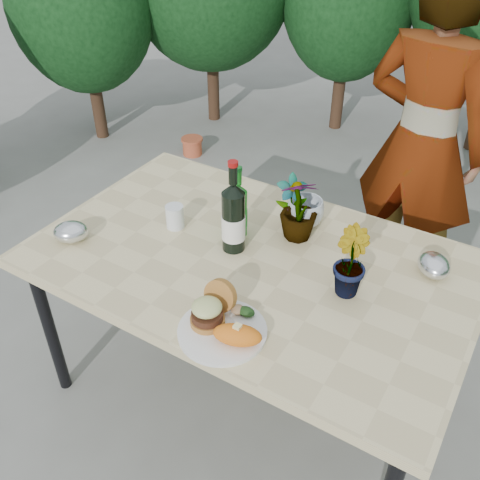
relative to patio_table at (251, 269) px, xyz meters
The scene contains 17 objects.
ground 0.69m from the patio_table, ahead, with size 80.00×80.00×0.00m, color slate.
patio_table is the anchor object (origin of this frame).
dinner_plate 0.40m from the patio_table, 72.68° to the right, with size 0.28×0.28×0.01m, color white.
burger_stack 0.38m from the patio_table, 80.14° to the right, with size 0.11×0.16×0.11m.
sweet_potato 0.45m from the patio_table, 64.90° to the right, with size 0.15×0.08×0.06m, color orange.
grilled_veg 0.32m from the patio_table, 64.53° to the right, with size 0.08×0.05×0.03m.
wine_bottle 0.21m from the patio_table, 169.97° to the left, with size 0.09×0.09×0.37m.
sparkling_water 0.23m from the patio_table, 139.44° to the left, with size 0.07×0.07×0.29m.
plastic_cup 0.37m from the patio_table, behind, with size 0.07×0.07×0.10m, color silver.
seedling_left 0.30m from the patio_table, 82.39° to the left, with size 0.12×0.08×0.23m, color #23591E.
seedling_mid 0.40m from the patio_table, ahead, with size 0.13×0.11×0.24m, color #1C521C.
seedling_right 0.29m from the patio_table, 68.41° to the left, with size 0.14×0.14×0.26m, color #2F5F20.
blue_bowl 0.32m from the patio_table, 76.38° to the left, with size 0.15×0.15×0.11m, color silver.
foil_packet_left 0.70m from the patio_table, 157.35° to the right, with size 0.13×0.11×0.08m, color silver.
foil_packet_right 0.65m from the patio_table, 23.29° to the left, with size 0.13×0.11×0.08m, color silver.
person 1.10m from the patio_table, 73.51° to the left, with size 0.62×0.41×1.69m, color #9C6A4E.
terracotta_pot 2.40m from the patio_table, 132.01° to the left, with size 0.17×0.17×0.14m.
Camera 1 is at (0.78, -1.34, 1.97)m, focal length 40.00 mm.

